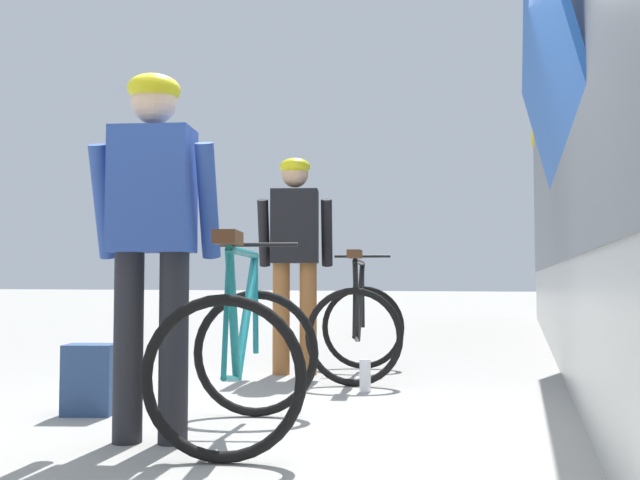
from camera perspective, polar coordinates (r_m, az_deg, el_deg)
name	(u,v)px	position (r m, az deg, el deg)	size (l,w,h in m)	color
ground_plane	(282,435)	(3.71, -3.02, -15.13)	(80.00, 80.00, 0.00)	gray
cyclist_near_in_dark	(295,244)	(5.88, -2.01, -0.34)	(0.65, 0.39, 1.76)	#935B2D
cyclist_far_in_blue	(153,220)	(3.55, -13.10, 1.52)	(0.65, 0.38, 1.76)	#232328
bicycle_near_black	(359,326)	(5.73, 3.09, -6.80)	(0.86, 1.16, 0.99)	black
bicycle_far_teal	(242,354)	(3.61, -6.21, -9.00)	(0.93, 1.20, 0.99)	black
backpack_on_platform	(90,379)	(4.38, -17.76, -10.47)	(0.28, 0.18, 0.40)	navy
water_bottle_near_the_bikes	(365,376)	(5.03, 3.59, -10.67)	(0.08, 0.08, 0.22)	silver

